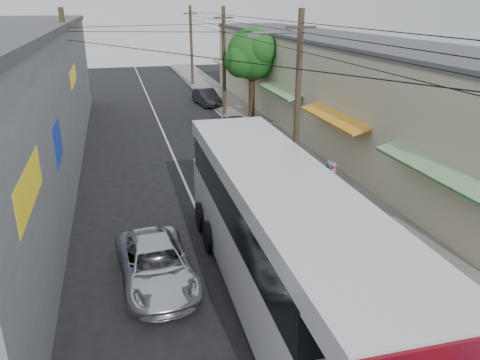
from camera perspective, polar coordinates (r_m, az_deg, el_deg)
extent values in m
cube|color=slate|center=(29.69, 4.09, 4.82)|extent=(3.00, 80.00, 0.12)
cube|color=#BFB597|center=(32.54, 10.74, 11.23)|extent=(6.00, 40.00, 6.00)
cube|color=#4C4C51|center=(32.19, 11.12, 16.67)|extent=(6.20, 40.00, 0.30)
cube|color=#1A771D|center=(17.55, 23.06, 1.51)|extent=(1.39, 6.00, 0.46)
cube|color=orange|center=(24.08, 11.64, 7.65)|extent=(1.39, 6.00, 0.46)
cube|color=#1A771D|center=(31.30, 5.15, 10.95)|extent=(1.39, 6.00, 0.46)
cube|color=orange|center=(38.82, 1.06, 12.93)|extent=(1.39, 6.00, 0.46)
cube|color=#1A771D|center=(46.51, -1.73, 14.22)|extent=(1.39, 6.00, 0.46)
cube|color=yellow|center=(11.88, -24.53, -0.81)|extent=(0.12, 3.50, 1.00)
cube|color=#1433A5|center=(17.72, -21.50, 4.29)|extent=(0.12, 2.20, 1.40)
cube|color=yellow|center=(27.32, -19.78, 11.81)|extent=(0.12, 4.00, 0.90)
cylinder|color=#473828|center=(21.95, 7.05, 9.60)|extent=(0.28, 0.28, 8.00)
cube|color=#473828|center=(21.57, 7.44, 17.97)|extent=(1.40, 0.12, 0.12)
cylinder|color=#473828|center=(36.14, -1.97, 14.09)|extent=(0.28, 0.28, 8.00)
cube|color=#473828|center=(35.91, -2.03, 19.17)|extent=(1.40, 0.12, 0.12)
cylinder|color=#473828|center=(50.80, -5.95, 15.92)|extent=(0.28, 0.28, 8.00)
cube|color=#473828|center=(50.64, -6.09, 19.53)|extent=(1.40, 0.12, 0.12)
cylinder|color=#473828|center=(27.40, -19.97, 10.75)|extent=(0.28, 0.28, 8.00)
cube|color=#473828|center=(27.10, -20.83, 17.40)|extent=(1.40, 0.12, 0.12)
cylinder|color=#59595E|center=(21.19, 4.52, 17.48)|extent=(2.20, 0.10, 0.10)
cube|color=#59595E|center=(20.86, 1.52, 17.21)|extent=(0.50, 0.18, 0.12)
cylinder|color=#3F2B19|center=(34.92, 1.43, 10.55)|extent=(0.44, 0.44, 4.00)
sphere|color=#124615|center=(34.53, 1.47, 15.12)|extent=(3.60, 3.60, 3.60)
sphere|color=#124615|center=(35.46, 2.79, 14.28)|extent=(2.60, 2.60, 2.60)
sphere|color=#124615|center=(33.95, 0.16, 14.35)|extent=(2.40, 2.40, 2.40)
sphere|color=#124615|center=(33.66, 2.66, 15.64)|extent=(2.20, 2.20, 2.20)
sphere|color=#124615|center=(35.29, 0.57, 15.58)|extent=(2.00, 2.00, 2.00)
cube|color=silver|center=(13.60, 4.80, -9.83)|extent=(2.98, 13.45, 2.12)
cube|color=black|center=(13.35, 4.23, -2.86)|extent=(2.97, 11.22, 1.12)
cube|color=silver|center=(12.57, 5.12, -0.58)|extent=(2.98, 13.45, 0.56)
cylinder|color=black|center=(16.48, -3.69, -6.86)|extent=(0.35, 1.12, 1.12)
cylinder|color=black|center=(17.14, 5.58, -5.79)|extent=(0.35, 1.12, 1.12)
cylinder|color=black|center=(17.96, -4.68, -4.45)|extent=(0.35, 1.12, 1.12)
cylinder|color=black|center=(18.57, 3.86, -3.56)|extent=(0.35, 1.12, 1.12)
imported|color=silver|center=(14.87, -10.18, -10.14)|extent=(2.43, 4.73, 1.28)
imported|color=gray|center=(24.66, 3.42, 3.55)|extent=(2.97, 6.42, 1.82)
imported|color=#292A2E|center=(30.14, -0.09, 6.37)|extent=(2.13, 4.28, 1.40)
imported|color=black|center=(40.60, -4.11, 10.05)|extent=(1.98, 4.28, 1.36)
imported|color=#C66994|center=(21.38, 11.16, 0.27)|extent=(0.62, 0.53, 1.45)
imported|color=#98B7DD|center=(21.38, 10.64, 0.40)|extent=(0.78, 0.63, 1.52)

